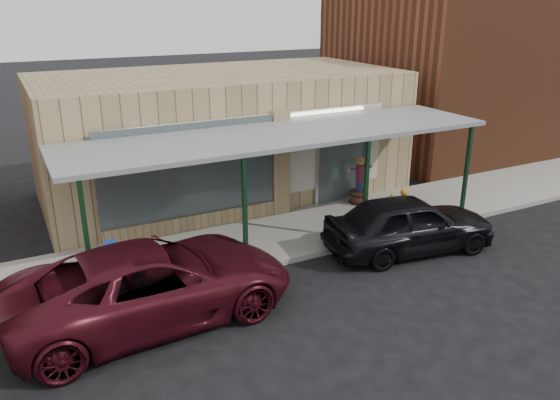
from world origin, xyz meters
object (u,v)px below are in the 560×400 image
handicap_sign (112,259)px  parked_sedan (410,224)px  barrel_pumpkin (391,209)px  barrel_scarecrow (359,187)px  car_maroon (153,283)px

handicap_sign → parked_sedan: 7.73m
barrel_pumpkin → handicap_sign: (-8.55, -0.76, 0.57)m
barrel_scarecrow → parked_sedan: 3.48m
barrel_scarecrow → parked_sedan: size_ratio=0.33×
barrel_scarecrow → handicap_sign: size_ratio=1.25×
handicap_sign → car_maroon: 1.43m
parked_sedan → car_maroon: size_ratio=0.81×
barrel_pumpkin → car_maroon: size_ratio=0.13×
barrel_pumpkin → parked_sedan: parked_sedan is taller
barrel_scarecrow → handicap_sign: bearing=-178.9°
barrel_pumpkin → car_maroon: (-7.98, -2.06, 0.43)m
barrel_scarecrow → barrel_pumpkin: barrel_scarecrow is taller
barrel_pumpkin → car_maroon: bearing=-165.5°
parked_sedan → barrel_pumpkin: bearing=-17.5°
car_maroon → barrel_pumpkin: bearing=-78.8°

